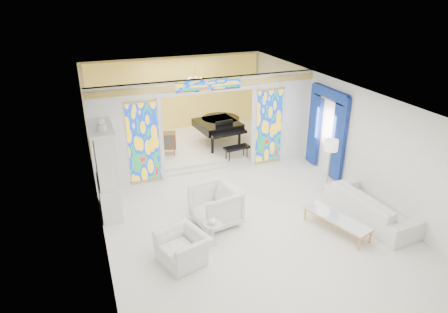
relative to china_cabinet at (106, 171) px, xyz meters
name	(u,v)px	position (x,y,z in m)	size (l,w,h in m)	color
floor	(232,200)	(3.22, -0.60, -1.17)	(12.00, 12.00, 0.00)	white
ceiling	(233,95)	(3.22, -0.60, 1.83)	(7.00, 12.00, 0.02)	white
wall_back	(176,95)	(3.22, 5.40, 0.33)	(7.00, 0.02, 3.00)	silver
wall_front	(396,311)	(3.22, -6.60, 0.33)	(7.00, 0.02, 3.00)	silver
wall_left	(95,171)	(-0.28, -0.60, 0.33)	(0.02, 12.00, 3.00)	silver
wall_right	(343,134)	(6.72, -0.60, 0.33)	(0.02, 12.00, 3.00)	silver
partition_wall	(208,122)	(3.22, 1.40, 0.48)	(7.00, 0.22, 3.00)	silver
stained_glass_left	(143,143)	(1.19, 1.29, 0.13)	(0.90, 0.04, 2.40)	gold
stained_glass_right	(269,126)	(5.25, 1.29, 0.13)	(0.90, 0.04, 2.40)	gold
stained_glass_transom	(209,85)	(3.22, 1.29, 1.65)	(2.00, 0.04, 0.34)	gold
alcove_platform	(191,145)	(3.22, 3.50, -1.08)	(6.80, 3.80, 0.18)	white
gold_curtain_back	(177,96)	(3.22, 5.28, 0.33)	(6.70, 0.10, 2.90)	#F6DA55
chandelier	(195,79)	(3.42, 3.40, 1.38)	(0.48, 0.48, 0.30)	gold
blue_drapes	(327,125)	(6.62, 0.10, 0.41)	(0.14, 1.85, 2.65)	navy
china_cabinet	(106,171)	(0.00, 0.00, 0.00)	(0.56, 1.46, 2.72)	silver
armchair_left	(183,248)	(1.24, -2.68, -0.84)	(1.03, 0.90, 0.67)	white
armchair_right	(216,206)	(2.40, -1.53, -0.68)	(1.04, 1.07, 0.98)	silver
sofa	(371,206)	(6.17, -2.74, -0.80)	(2.55, 1.00, 0.74)	white
side_table	(213,230)	(2.06, -2.30, -0.83)	(0.55, 0.55, 0.52)	silver
vase	(212,220)	(2.06, -2.30, -0.54)	(0.20, 0.20, 0.21)	white
coffee_table	(337,219)	(5.02, -2.91, -0.82)	(1.02, 1.78, 0.38)	white
floor_lamp	(331,148)	(6.02, -1.03, 0.17)	(0.47, 0.47, 1.56)	gold
grand_piano	(220,124)	(4.23, 3.16, -0.27)	(1.78, 2.77, 1.06)	black
tv_console	(166,140)	(2.17, 2.82, -0.49)	(0.75, 0.60, 0.76)	brown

